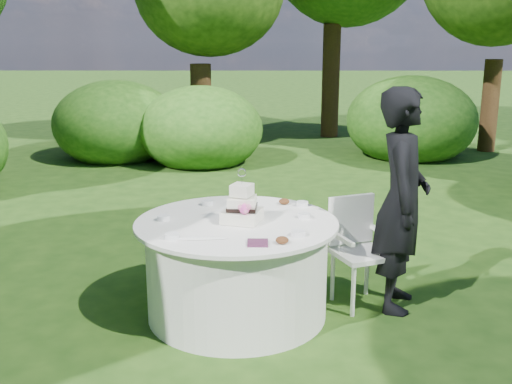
% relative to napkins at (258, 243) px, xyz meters
% --- Properties ---
extents(ground, '(80.00, 80.00, 0.00)m').
position_rel_napkins_xyz_m(ground, '(-0.16, 0.54, -0.78)').
color(ground, '#1A3B10').
rests_on(ground, ground).
extents(napkins, '(0.14, 0.14, 0.02)m').
position_rel_napkins_xyz_m(napkins, '(0.00, 0.00, 0.00)').
color(napkins, '#4D213D').
rests_on(napkins, table).
extents(feather_plume, '(0.48, 0.07, 0.01)m').
position_rel_napkins_xyz_m(feather_plume, '(-0.45, 0.11, -0.00)').
color(feather_plume, white).
rests_on(feather_plume, table).
extents(guest, '(0.57, 0.73, 1.78)m').
position_rel_napkins_xyz_m(guest, '(1.13, 0.71, 0.11)').
color(guest, black).
rests_on(guest, ground).
extents(table, '(1.56, 1.56, 0.77)m').
position_rel_napkins_xyz_m(table, '(-0.16, 0.54, -0.39)').
color(table, silver).
rests_on(table, ground).
extents(cake, '(0.34, 0.34, 0.41)m').
position_rel_napkins_xyz_m(cake, '(-0.12, 0.51, 0.10)').
color(cake, white).
rests_on(cake, table).
extents(chair, '(0.53, 0.53, 0.88)m').
position_rel_napkins_xyz_m(chair, '(0.81, 0.78, -0.26)').
color(chair, silver).
rests_on(chair, ground).
extents(votives, '(1.19, 0.99, 0.04)m').
position_rel_napkins_xyz_m(votives, '(-0.12, 0.57, 0.01)').
color(votives, white).
rests_on(votives, table).
extents(petal_cups, '(0.14, 1.10, 0.05)m').
position_rel_napkins_xyz_m(petal_cups, '(0.19, 0.52, 0.02)').
color(petal_cups, '#562D16').
rests_on(petal_cups, table).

